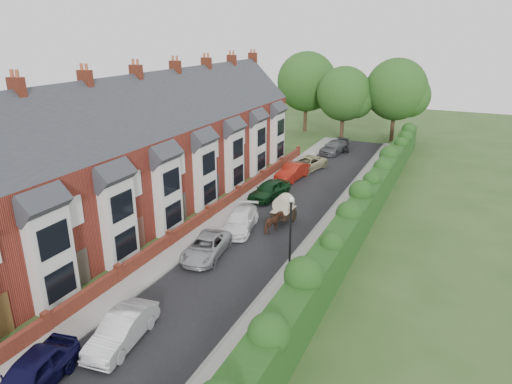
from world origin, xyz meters
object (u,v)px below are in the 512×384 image
car_navy (31,375)px  car_white (240,220)px  car_silver_b (206,247)px  car_red (293,172)px  car_beige (307,164)px  car_green (269,190)px  car_black (342,144)px  car_silver_a (122,330)px  horse (274,223)px  lamppost (290,229)px  car_grey (334,147)px  horse_cart (284,207)px

car_navy → car_white: size_ratio=0.93×
car_white → car_silver_b: bearing=-103.6°
car_red → car_beige: size_ratio=0.93×
car_beige → car_green: bearing=-77.1°
car_navy → car_silver_b: car_navy is taller
car_navy → car_black: 42.97m
car_silver_a → car_black: bearing=82.8°
car_beige → horse: (2.72, -15.34, 0.04)m
car_navy → car_red: car_navy is taller
lamppost → car_silver_a: (-5.00, -8.14, -2.59)m
lamppost → horse: 7.23m
car_beige → horse: bearing=-65.5°
car_navy → car_silver_b: bearing=77.7°
car_green → car_beige: (0.24, 9.16, -0.09)m
car_green → car_grey: (0.93, 16.98, -0.06)m
horse_cart → car_black: bearing=94.0°
car_green → horse_cart: bearing=-45.1°
car_white → car_green: 6.75m
lamppost → car_silver_b: (-5.85, 0.76, -2.66)m
car_navy → horse_cart: (2.88, 19.65, 0.48)m
car_silver_a → horse: size_ratio=2.51×
car_silver_a → car_black: car_silver_a is taller
car_silver_b → car_white: 4.55m
car_navy → car_green: size_ratio=0.99×
lamppost → car_black: lamppost is taller
car_red → horse_cart: size_ratio=1.53×
lamppost → car_green: (-6.34, 12.02, -2.52)m
car_beige → car_black: car_black is taller
car_green → car_grey: car_green is taller
car_beige → horse_cart: 13.77m
horse_cart → car_navy: bearing=-98.3°
car_black → horse_cart: bearing=-99.1°
car_grey → car_black: size_ratio=1.20×
car_red → car_black: size_ratio=1.13×
car_red → car_green: bearing=-81.9°
horse → car_grey: bearing=-72.0°
lamppost → car_grey: lamppost is taller
lamppost → car_white: 8.23m
horse → horse_cart: bearing=-77.0°
car_white → car_black: size_ratio=1.19×
car_black → horse: horse is taller
car_silver_a → car_silver_b: 8.94m
car_grey → horse_cart: horse_cart is taller
lamppost → car_navy: bearing=-117.6°
car_silver_b → car_red: car_red is taller
car_silver_a → car_green: size_ratio=0.95×
horse → car_silver_a: bearing=96.3°
car_navy → car_grey: size_ratio=0.92×
car_red → car_grey: bearing=92.4°
car_green → horse: size_ratio=2.65×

